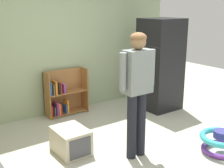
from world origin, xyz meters
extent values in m
plane|color=#B9BAA6|center=(0.00, 0.00, 0.00)|extent=(12.00, 12.00, 0.00)
cube|color=#9DB088|center=(0.00, 2.33, 1.35)|extent=(5.20, 0.06, 2.70)
cube|color=black|center=(1.73, 1.35, 0.89)|extent=(0.70, 0.68, 1.78)
cylinder|color=silver|center=(1.37, 1.18, 0.98)|extent=(0.02, 0.02, 0.50)
cube|color=#333333|center=(1.38, 1.35, 1.28)|extent=(0.01, 0.67, 0.01)
cube|color=#9A6636|center=(-0.33, 2.11, 0.42)|extent=(0.02, 0.28, 0.85)
cube|color=#9A6636|center=(0.45, 2.11, 0.42)|extent=(0.02, 0.28, 0.85)
cube|color=#9F6B3B|center=(0.06, 2.24, 0.42)|extent=(0.80, 0.02, 0.85)
cube|color=#9A6636|center=(0.06, 2.11, 0.03)|extent=(0.76, 0.24, 0.02)
cube|color=#9A6636|center=(0.06, 2.11, 0.43)|extent=(0.76, 0.24, 0.02)
cube|color=#AF231B|center=(-0.29, 2.08, 0.14)|extent=(0.03, 0.17, 0.20)
cube|color=#2656A4|center=(-0.29, 2.08, 0.57)|extent=(0.03, 0.17, 0.25)
cube|color=#3D4440|center=(-0.24, 2.08, 0.12)|extent=(0.03, 0.17, 0.17)
cube|color=brown|center=(-0.24, 2.08, 0.54)|extent=(0.02, 0.17, 0.20)
cube|color=purple|center=(-0.18, 2.08, 0.16)|extent=(0.03, 0.17, 0.24)
cube|color=orange|center=(-0.19, 2.08, 0.57)|extent=(0.03, 0.17, 0.25)
cube|color=orange|center=(-0.14, 2.08, 0.15)|extent=(0.03, 0.17, 0.22)
cube|color=#394537|center=(-0.12, 2.08, 0.55)|extent=(0.02, 0.17, 0.22)
cube|color=red|center=(-0.11, 2.08, 0.14)|extent=(0.03, 0.17, 0.20)
cube|color=red|center=(-0.10, 2.08, 0.55)|extent=(0.03, 0.17, 0.22)
cube|color=#295697|center=(-0.01, 2.08, 0.13)|extent=(0.02, 0.17, 0.17)
cube|color=purple|center=(-0.03, 2.08, 0.53)|extent=(0.03, 0.17, 0.17)
cube|color=orange|center=(0.03, 2.08, 0.17)|extent=(0.03, 0.17, 0.25)
cylinder|color=black|center=(0.00, 0.10, 0.46)|extent=(0.13, 0.13, 0.91)
cylinder|color=black|center=(0.16, 0.10, 0.46)|extent=(0.13, 0.13, 0.91)
cube|color=gray|center=(0.08, 0.10, 1.20)|extent=(0.38, 0.22, 0.57)
cylinder|color=gray|center=(-0.16, 0.10, 1.23)|extent=(0.09, 0.09, 0.48)
cylinder|color=gray|center=(0.32, 0.10, 1.23)|extent=(0.09, 0.09, 0.48)
sphere|color=olive|center=(0.08, 0.10, 1.58)|extent=(0.20, 0.20, 0.20)
ellipsoid|color=brown|center=(0.08, 0.10, 1.64)|extent=(0.21, 0.21, 0.13)
torus|color=purple|center=(1.14, -0.52, 0.04)|extent=(0.54, 0.54, 0.07)
torus|color=#34AFB8|center=(1.14, -0.52, 0.22)|extent=(0.60, 0.60, 0.08)
cylinder|color=navy|center=(1.14, -0.52, 0.27)|extent=(0.23, 0.23, 0.10)
cylinder|color=silver|center=(1.03, -0.32, 0.13)|extent=(0.02, 0.02, 0.18)
cube|color=#BFB8A0|center=(-0.61, 0.71, 0.18)|extent=(0.42, 0.54, 0.36)
cube|color=#424247|center=(-0.61, 0.43, 0.18)|extent=(0.32, 0.01, 0.27)
camera|label=1|loc=(-2.36, -2.74, 2.05)|focal=47.67mm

